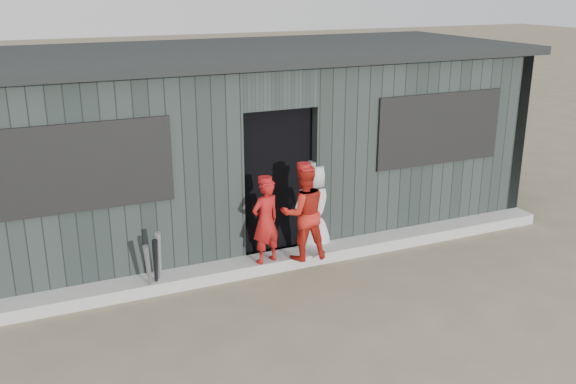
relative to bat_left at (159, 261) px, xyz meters
name	(u,v)px	position (x,y,z in m)	size (l,w,h in m)	color
ground	(358,331)	(1.68, -1.72, -0.40)	(80.00, 80.00, 0.00)	#685E48
curb	(287,259)	(1.68, 0.10, -0.32)	(8.00, 0.36, 0.15)	#9FA09B
bat_left	(159,261)	(0.00, 0.00, 0.00)	(0.07, 0.07, 0.81)	#9897A0
bat_mid	(149,271)	(-0.14, -0.08, -0.05)	(0.07, 0.07, 0.69)	slate
bat_right	(156,266)	(-0.05, -0.04, -0.03)	(0.07, 0.07, 0.74)	black
player_red_left	(266,221)	(1.34, 0.00, 0.29)	(0.40, 0.26, 1.08)	#9E1313
player_red_right	(304,213)	(1.82, -0.08, 0.36)	(0.59, 0.46, 1.22)	#AE1F15
player_grey_back	(314,208)	(2.20, 0.39, 0.22)	(0.61, 0.39, 1.24)	#BBBBBB
dugout	(240,140)	(1.68, 1.79, 0.89)	(8.30, 3.30, 2.62)	black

